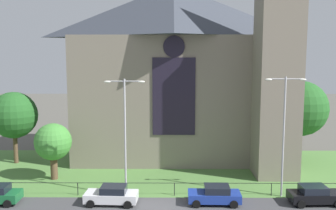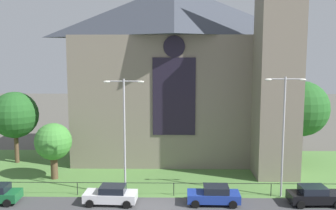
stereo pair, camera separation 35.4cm
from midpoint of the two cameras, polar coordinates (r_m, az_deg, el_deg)
name	(u,v)px [view 2 (the right image)]	position (r m, az deg, el deg)	size (l,w,h in m)	color
ground	(165,169)	(40.36, -0.26, -9.68)	(160.00, 160.00, 0.00)	#56544C
grass_verge	(164,175)	(38.45, -0.32, -10.55)	(120.00, 20.00, 0.01)	#517F3D
church_building	(181,70)	(44.10, 2.17, 5.35)	(23.20, 16.20, 26.00)	gray
iron_railing	(174,184)	(32.92, 1.20, -11.89)	(33.17, 0.07, 1.13)	black
tree_right_far	(301,109)	(45.01, 19.63, -0.54)	(6.23, 6.23, 9.11)	#423021
tree_left_far	(15,115)	(44.94, -21.88, -1.41)	(5.12, 5.12, 7.96)	brown
tree_left_near	(53,142)	(38.10, -16.66, -5.38)	(3.55, 3.55, 5.46)	brown
streetlamp_near	(124,124)	(31.73, -6.28, -2.92)	(3.37, 0.26, 10.00)	#B2B2B7
streetlamp_far	(284,124)	(32.79, 17.34, -2.70)	(3.37, 0.26, 10.19)	#B2B2B7
parked_car_white	(111,195)	(31.62, -8.25, -13.25)	(4.28, 2.19, 1.51)	silver
parked_car_blue	(214,195)	(31.50, 7.27, -13.31)	(4.24, 2.09, 1.51)	#1E3899
parked_car_black	(314,195)	(33.40, 21.51, -12.56)	(4.26, 2.15, 1.51)	black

